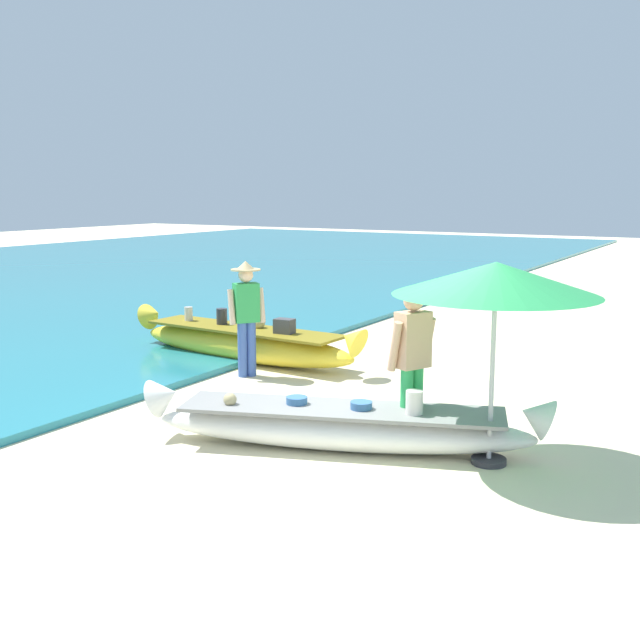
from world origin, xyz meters
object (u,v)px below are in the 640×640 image
(person_vendor_hatted, at_px, (246,310))
(patio_umbrella_large, at_px, (496,280))
(boat_yellow_midground, at_px, (244,343))
(person_tourist_customer, at_px, (412,359))
(boat_white_foreground, at_px, (341,426))

(person_vendor_hatted, height_order, patio_umbrella_large, patio_umbrella_large)
(boat_yellow_midground, distance_m, person_vendor_hatted, 1.25)
(person_vendor_hatted, distance_m, person_tourist_customer, 3.79)
(boat_white_foreground, distance_m, patio_umbrella_large, 2.27)
(boat_yellow_midground, distance_m, person_tourist_customer, 4.80)
(person_tourist_customer, bearing_deg, boat_yellow_midground, 148.73)
(person_vendor_hatted, bearing_deg, boat_white_foreground, -37.09)
(boat_yellow_midground, relative_size, person_tourist_customer, 2.64)
(patio_umbrella_large, bearing_deg, person_vendor_hatted, 157.96)
(person_vendor_hatted, relative_size, patio_umbrella_large, 0.84)
(boat_white_foreground, relative_size, person_tourist_customer, 2.52)
(boat_yellow_midground, relative_size, patio_umbrella_large, 2.19)
(person_tourist_customer, bearing_deg, person_vendor_hatted, 154.05)
(boat_yellow_midground, bearing_deg, patio_umbrella_large, -27.21)
(boat_white_foreground, distance_m, person_tourist_customer, 1.05)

